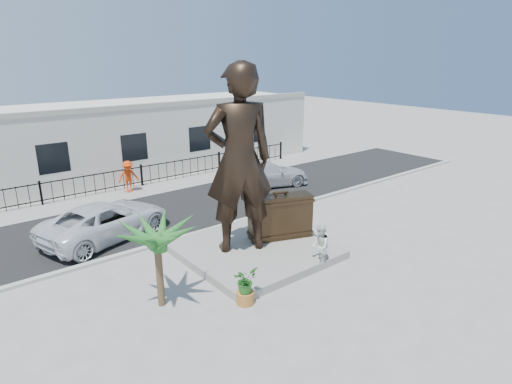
# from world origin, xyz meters

# --- Properties ---
(ground) EXTENTS (100.00, 100.00, 0.00)m
(ground) POSITION_xyz_m (0.00, 0.00, 0.00)
(ground) COLOR #9E9991
(ground) RESTS_ON ground
(street) EXTENTS (40.00, 7.00, 0.01)m
(street) POSITION_xyz_m (0.00, 8.00, 0.01)
(street) COLOR black
(street) RESTS_ON ground
(curb) EXTENTS (40.00, 0.25, 0.12)m
(curb) POSITION_xyz_m (0.00, 4.50, 0.06)
(curb) COLOR #A5A399
(curb) RESTS_ON ground
(far_sidewalk) EXTENTS (40.00, 2.50, 0.02)m
(far_sidewalk) POSITION_xyz_m (0.00, 12.00, 0.01)
(far_sidewalk) COLOR #9E9991
(far_sidewalk) RESTS_ON ground
(plinth) EXTENTS (5.20, 5.20, 0.30)m
(plinth) POSITION_xyz_m (-0.50, 1.50, 0.15)
(plinth) COLOR gray
(plinth) RESTS_ON ground
(fence) EXTENTS (22.00, 0.10, 1.20)m
(fence) POSITION_xyz_m (0.00, 12.80, 0.60)
(fence) COLOR black
(fence) RESTS_ON ground
(building) EXTENTS (28.00, 7.00, 4.40)m
(building) POSITION_xyz_m (0.00, 17.00, 2.20)
(building) COLOR silver
(building) RESTS_ON ground
(statue) EXTENTS (2.96, 2.47, 6.93)m
(statue) POSITION_xyz_m (-0.98, 1.76, 3.76)
(statue) COLOR black
(statue) RESTS_ON plinth
(suitcase) EXTENTS (2.64, 1.61, 1.77)m
(suitcase) POSITION_xyz_m (0.91, 1.57, 1.19)
(suitcase) COLOR #2F2214
(suitcase) RESTS_ON plinth
(tourist) EXTENTS (1.04, 1.01, 1.68)m
(tourist) POSITION_xyz_m (0.61, -0.90, 0.84)
(tourist) COLOR silver
(tourist) RESTS_ON ground
(car_white) EXTENTS (6.05, 4.07, 1.54)m
(car_white) POSITION_xyz_m (-4.40, 6.60, 0.78)
(car_white) COLOR silver
(car_white) RESTS_ON street
(car_silver) EXTENTS (5.41, 3.45, 1.46)m
(car_silver) POSITION_xyz_m (5.76, 8.19, 0.74)
(car_silver) COLOR silver
(car_silver) RESTS_ON street
(worker) EXTENTS (1.27, 0.89, 1.80)m
(worker) POSITION_xyz_m (-1.10, 12.06, 0.92)
(worker) COLOR red
(worker) RESTS_ON far_sidewalk
(palm_tree) EXTENTS (1.80, 1.80, 3.20)m
(palm_tree) POSITION_xyz_m (-4.96, 0.47, 0.00)
(palm_tree) COLOR #225D22
(palm_tree) RESTS_ON ground
(planter) EXTENTS (0.56, 0.56, 0.40)m
(planter) POSITION_xyz_m (-2.89, -1.08, 0.20)
(planter) COLOR #A76A2C
(planter) RESTS_ON ground
(shrub) EXTENTS (0.87, 0.80, 0.81)m
(shrub) POSITION_xyz_m (-2.89, -1.08, 0.81)
(shrub) COLOR #266521
(shrub) RESTS_ON planter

